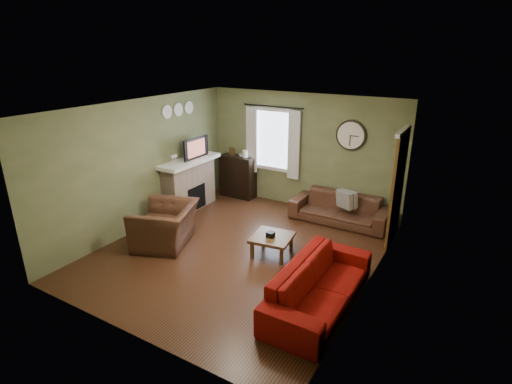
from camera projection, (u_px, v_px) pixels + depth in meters
The scene contains 31 objects.
floor at pixel (240, 251), 7.30m from camera, with size 4.60×5.20×0.00m, color #3D2113.
ceiling at pixel (238, 108), 6.40m from camera, with size 4.60×5.20×0.00m, color white.
wall_left at pixel (142, 165), 7.95m from camera, with size 0.00×5.20×2.60m, color #697148.
wall_right at pixel (373, 211), 5.75m from camera, with size 0.00×5.20×2.60m, color #697148.
wall_back at pixel (302, 152), 8.95m from camera, with size 4.60×0.00×2.60m, color #697148.
wall_front at pixel (121, 245), 4.75m from camera, with size 4.60×0.00×2.60m, color #697148.
fireplace at pixel (189, 186), 9.04m from camera, with size 0.40×1.40×1.10m, color tan.
firebox at pixel (197, 198), 9.04m from camera, with size 0.04×0.60×0.55m, color black.
mantel at pixel (189, 161), 8.82m from camera, with size 0.58×1.60×0.08m, color white.
tv at pixel (193, 150), 8.86m from camera, with size 0.60×0.08×0.35m, color black.
tv_screen at pixel (196, 148), 8.80m from camera, with size 0.02×0.62×0.36m, color #994C3F.
medallion_left at pixel (167, 112), 8.26m from camera, with size 0.28×0.28×0.03m, color white.
medallion_mid at pixel (178, 110), 8.54m from camera, with size 0.28×0.28×0.03m, color white.
medallion_right at pixel (189, 108), 8.82m from camera, with size 0.28×0.28×0.03m, color white.
window_pane at pixel (274, 140), 9.20m from camera, with size 1.00×0.02×1.30m, color silver, non-canonical shape.
curtain_rod at pixel (273, 106), 8.85m from camera, with size 0.03×0.03×1.50m, color black.
curtain_left at pixel (252, 140), 9.40m from camera, with size 0.28×0.04×1.55m, color silver.
curtain_right at pixel (294, 146), 8.87m from camera, with size 0.28×0.04×1.55m, color silver.
wall_clock at pixel (351, 135), 8.21m from camera, with size 0.64×0.06×0.64m, color white, non-canonical shape.
door at pixel (397, 189), 7.35m from camera, with size 0.05×0.90×2.10m, color brown.
bookshelf at pixel (238, 176), 9.82m from camera, with size 0.86×0.37×1.03m, color black, non-canonical shape.
book at pixel (239, 158), 9.70m from camera, with size 0.18×0.24×0.02m, color #4C3318.
sofa_brown at pixel (340, 209), 8.42m from camera, with size 2.06×0.81×0.60m, color #45281B.
pillow_left at pixel (344, 200), 8.23m from camera, with size 0.37×0.11×0.37m, color gray.
pillow_right at pixel (349, 199), 8.28m from camera, with size 0.36×0.11×0.36m, color gray.
sofa_red at pixel (320, 285), 5.69m from camera, with size 2.24×0.88×0.66m, color #780906.
armchair at pixel (165, 225), 7.46m from camera, with size 1.18×1.03×0.76m, color #45281B.
coffee_table at pixel (272, 245), 7.14m from camera, with size 0.68×0.68×0.36m, color #4C3318, non-canonical shape.
tissue_box at pixel (270, 235), 7.03m from camera, with size 0.12×0.12×0.10m, color black.
wine_glass_a at pixel (173, 160), 8.33m from camera, with size 0.08×0.08×0.22m, color white, non-canonical shape.
wine_glass_b at pixel (175, 160), 8.40m from camera, with size 0.07×0.07×0.21m, color white, non-canonical shape.
Camera 1 is at (3.54, -5.43, 3.53)m, focal length 28.00 mm.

